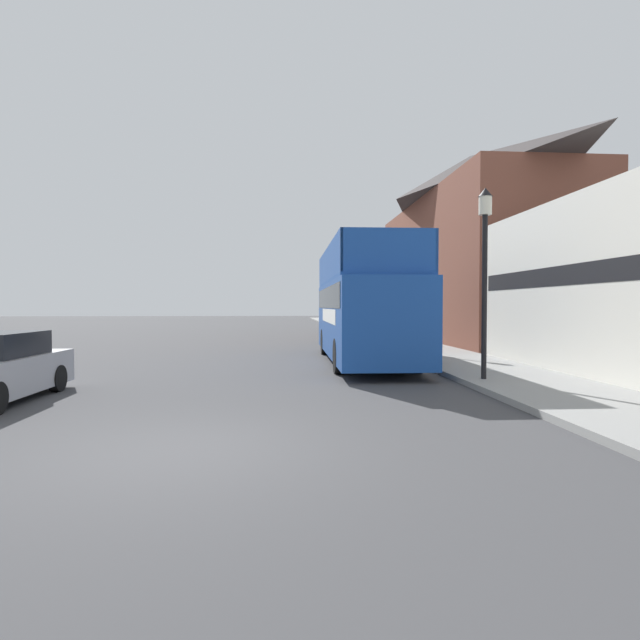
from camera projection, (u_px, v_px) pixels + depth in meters
name	position (u px, v px, depth m)	size (l,w,h in m)	color
ground_plane	(257.00, 342.00, 27.60)	(144.00, 144.00, 0.00)	#3D3D3F
sidewalk	(402.00, 344.00, 25.18)	(3.15, 108.00, 0.14)	gray
brick_terrace_rear	(470.00, 249.00, 28.25)	(6.00, 17.61, 10.43)	brown
tour_bus	(363.00, 311.00, 17.37)	(2.72, 9.69, 3.98)	#19479E
parked_car_ahead_of_bus	(348.00, 331.00, 25.47)	(1.84, 3.99, 1.48)	black
lamp_post_nearest	(485.00, 248.00, 12.41)	(0.35, 0.35, 4.76)	black
lamp_post_second	(406.00, 276.00, 19.68)	(0.35, 0.35, 4.30)	black
lamp_post_third	(373.00, 282.00, 26.96)	(0.35, 0.35, 4.51)	black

